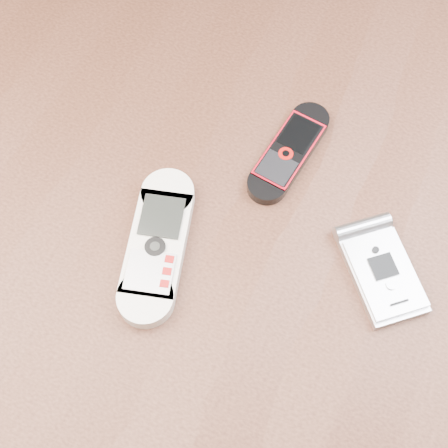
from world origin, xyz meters
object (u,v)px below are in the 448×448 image
at_px(table, 220,268).
at_px(nokia_white, 157,245).
at_px(nokia_black_red, 289,152).
at_px(motorola_razr, 383,272).

relative_size(table, nokia_white, 7.61).
distance_m(table, nokia_black_red, 0.15).
bearing_deg(nokia_white, nokia_black_red, 47.51).
height_order(table, motorola_razr, motorola_razr).
bearing_deg(motorola_razr, nokia_white, 155.39).
distance_m(table, nokia_white, 0.13).
bearing_deg(table, nokia_black_red, 72.57).
xyz_separation_m(nokia_white, motorola_razr, (0.20, 0.06, -0.00)).
bearing_deg(nokia_white, table, 30.05).
xyz_separation_m(table, nokia_white, (-0.04, -0.04, 0.11)).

